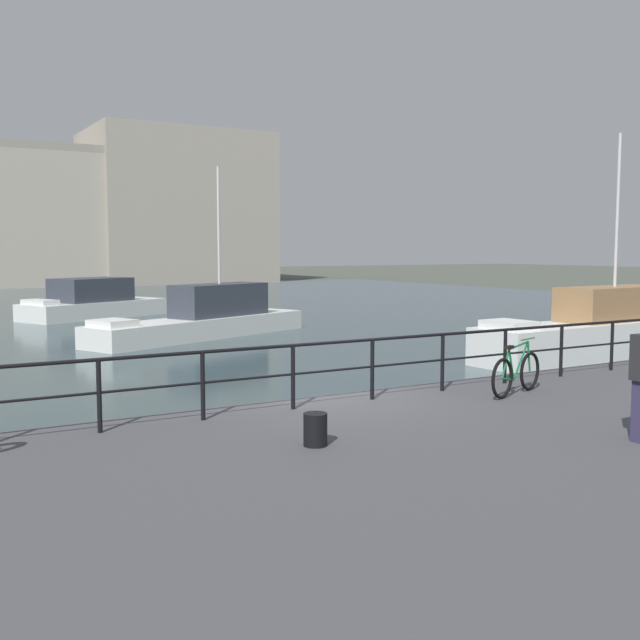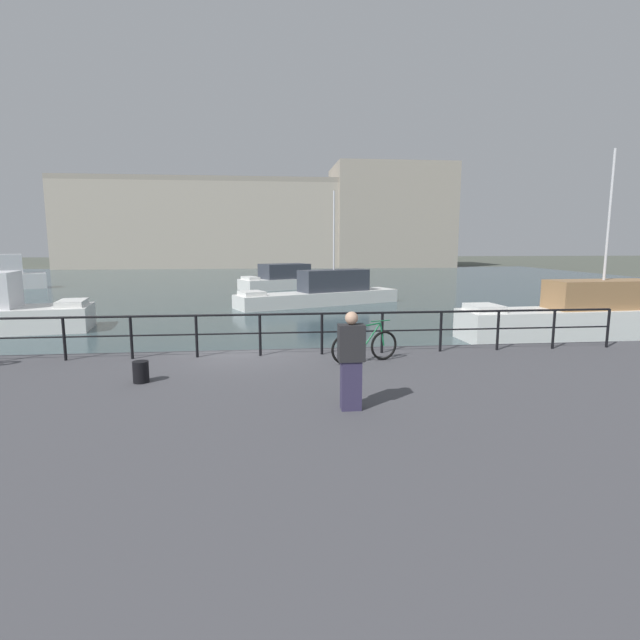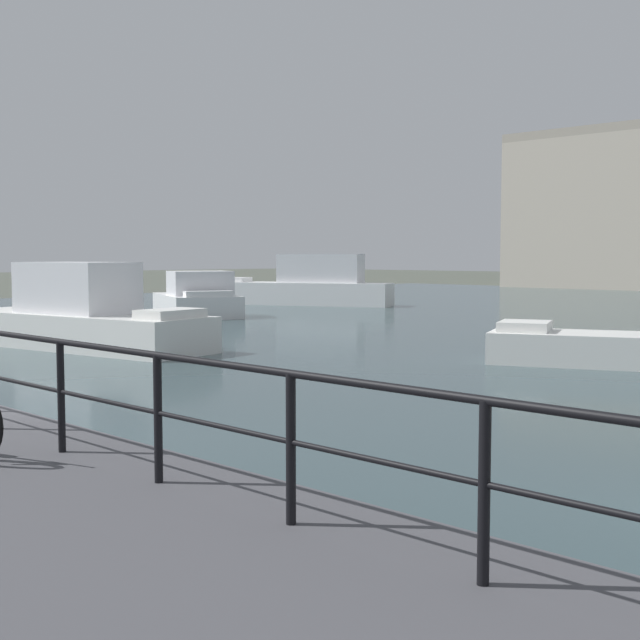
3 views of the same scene
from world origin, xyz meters
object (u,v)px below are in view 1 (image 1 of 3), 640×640
parked_bicycle (516,373)px  mooring_bollard (315,429)px  moored_red_daysailer (93,302)px  moored_white_yacht (207,318)px  moored_cabin_cruiser (597,330)px  harbor_building (35,216)px

parked_bicycle → mooring_bollard: (-4.88, -1.22, -0.17)m
moored_red_daysailer → parked_bicycle: moored_red_daysailer is taller
moored_white_yacht → parked_bicycle: 17.40m
moored_red_daysailer → moored_cabin_cruiser: 24.12m
moored_cabin_cruiser → parked_bicycle: bearing=29.3°
moored_cabin_cruiser → parked_bicycle: moored_cabin_cruiser is taller
harbor_building → parked_bicycle: (-2.93, -65.05, -5.32)m
moored_white_yacht → parked_bicycle: bearing=63.4°
moored_red_daysailer → mooring_bollard: bearing=57.5°
moored_white_yacht → moored_cabin_cruiser: bearing=104.4°
harbor_building → moored_red_daysailer: (-3.76, -37.20, -5.70)m
harbor_building → moored_red_daysailer: 37.82m
moored_cabin_cruiser → mooring_bollard: (-14.54, -7.36, 0.15)m
harbor_building → moored_red_daysailer: harbor_building is taller
moored_white_yacht → mooring_bollard: bearing=49.2°
moored_red_daysailer → mooring_bollard: size_ratio=17.45×
harbor_building → parked_bicycle: 65.33m
moored_red_daysailer → mooring_bollard: 29.35m
moored_white_yacht → mooring_bollard: moored_white_yacht is taller
harbor_building → moored_red_daysailer: bearing=-95.8°
moored_red_daysailer → parked_bicycle: (0.84, -27.85, 0.38)m
moored_white_yacht → moored_cabin_cruiser: size_ratio=1.08×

